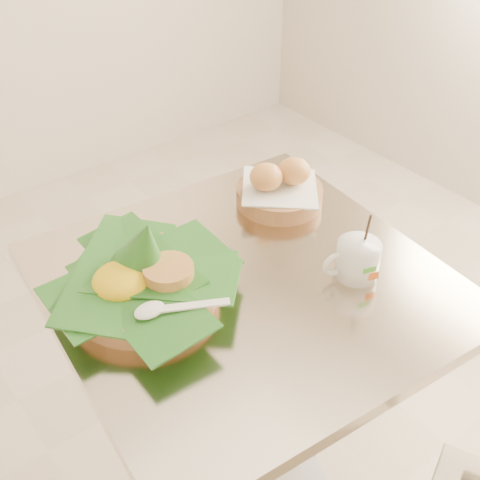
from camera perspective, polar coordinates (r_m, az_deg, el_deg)
cafe_table at (r=1.29m, az=0.53°, el=-11.15°), size 0.76×0.76×0.75m
rice_basket at (r=1.08m, az=-9.23°, el=-3.45°), size 0.34×0.34×0.17m
bread_basket at (r=1.33m, az=3.78°, el=4.89°), size 0.23×0.23×0.10m
coffee_mug at (r=1.14m, az=11.00°, el=-1.75°), size 0.11×0.09×0.14m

